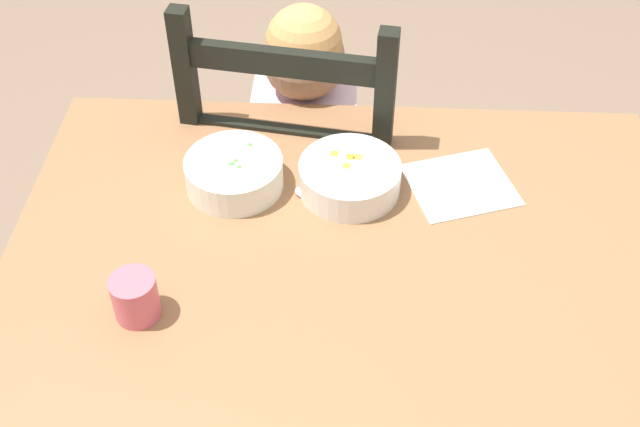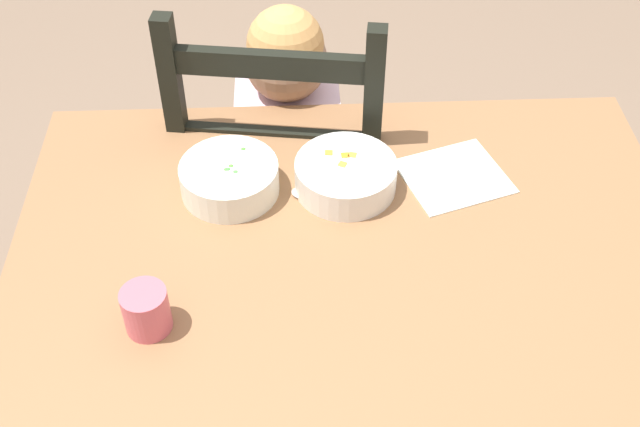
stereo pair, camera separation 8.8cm
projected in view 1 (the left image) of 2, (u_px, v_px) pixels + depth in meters
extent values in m
cube|color=#916440|center=(349.00, 266.00, 1.34)|extent=(1.14, 0.83, 0.04)
cylinder|color=#916440|center=(135.00, 258.00, 1.87)|extent=(0.07, 0.07, 0.72)
cylinder|color=#916440|center=(565.00, 274.00, 1.84)|extent=(0.07, 0.07, 0.72)
cube|color=black|center=(309.00, 195.00, 1.94)|extent=(0.48, 0.48, 0.02)
cube|color=black|center=(392.00, 215.00, 2.20)|extent=(0.04, 0.04, 0.41)
cube|color=black|center=(257.00, 197.00, 2.25)|extent=(0.04, 0.04, 0.41)
cube|color=black|center=(371.00, 324.00, 1.93)|extent=(0.04, 0.04, 0.41)
cube|color=black|center=(218.00, 300.00, 1.99)|extent=(0.04, 0.04, 0.41)
cube|color=black|center=(382.00, 161.00, 1.58)|extent=(0.04, 0.04, 0.58)
cube|color=black|center=(196.00, 137.00, 1.63)|extent=(0.04, 0.04, 0.58)
cube|color=black|center=(285.00, 62.00, 1.46)|extent=(0.36, 0.08, 0.05)
cube|color=black|center=(287.00, 137.00, 1.58)|extent=(0.36, 0.08, 0.05)
cube|color=silver|center=(307.00, 149.00, 1.80)|extent=(0.22, 0.14, 0.32)
sphere|color=#A87D60|center=(306.00, 59.00, 1.64)|extent=(0.17, 0.17, 0.17)
sphere|color=tan|center=(306.00, 43.00, 1.61)|extent=(0.16, 0.16, 0.16)
cylinder|color=#3F4C72|center=(283.00, 296.00, 1.98)|extent=(0.07, 0.07, 0.43)
cylinder|color=#3F4C72|center=(328.00, 298.00, 1.98)|extent=(0.07, 0.07, 0.43)
cylinder|color=silver|center=(242.00, 148.00, 1.68)|extent=(0.06, 0.24, 0.13)
cylinder|color=silver|center=(366.00, 152.00, 1.67)|extent=(0.06, 0.24, 0.13)
cylinder|color=white|center=(236.00, 173.00, 1.44)|extent=(0.18, 0.18, 0.06)
cylinder|color=white|center=(237.00, 184.00, 1.46)|extent=(0.08, 0.08, 0.01)
cylinder|color=green|center=(236.00, 170.00, 1.43)|extent=(0.14, 0.14, 0.03)
sphere|color=#529748|center=(242.00, 169.00, 1.41)|extent=(0.01, 0.01, 0.01)
sphere|color=#56A73A|center=(238.00, 162.00, 1.42)|extent=(0.01, 0.01, 0.01)
sphere|color=#4F9B3A|center=(252.00, 146.00, 1.45)|extent=(0.01, 0.01, 0.01)
sphere|color=green|center=(233.00, 166.00, 1.41)|extent=(0.01, 0.01, 0.01)
sphere|color=green|center=(235.00, 166.00, 1.41)|extent=(0.01, 0.01, 0.01)
cylinder|color=white|center=(354.00, 177.00, 1.43)|extent=(0.18, 0.18, 0.06)
cylinder|color=white|center=(353.00, 188.00, 1.45)|extent=(0.08, 0.08, 0.01)
cylinder|color=orange|center=(354.00, 174.00, 1.42)|extent=(0.15, 0.15, 0.03)
cube|color=gold|center=(360.00, 159.00, 1.43)|extent=(0.02, 0.02, 0.01)
cube|color=orange|center=(355.00, 159.00, 1.43)|extent=(0.01, 0.01, 0.01)
cube|color=orange|center=(349.00, 168.00, 1.41)|extent=(0.02, 0.02, 0.01)
cube|color=orange|center=(336.00, 155.00, 1.44)|extent=(0.01, 0.01, 0.01)
cube|color=silver|center=(342.00, 206.00, 1.41)|extent=(0.09, 0.05, 0.00)
ellipsoid|color=silver|center=(308.00, 193.00, 1.44)|extent=(0.05, 0.05, 0.01)
cylinder|color=#D95F6E|center=(138.00, 297.00, 1.22)|extent=(0.07, 0.07, 0.08)
cube|color=white|center=(462.00, 185.00, 1.46)|extent=(0.22, 0.21, 0.00)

